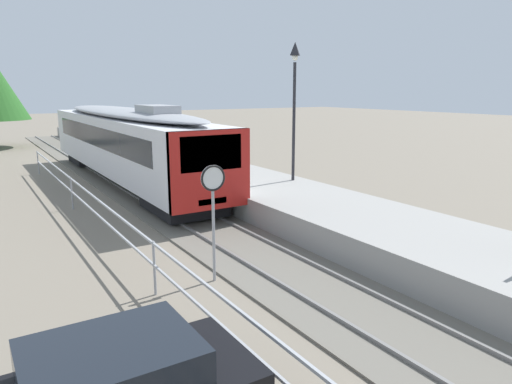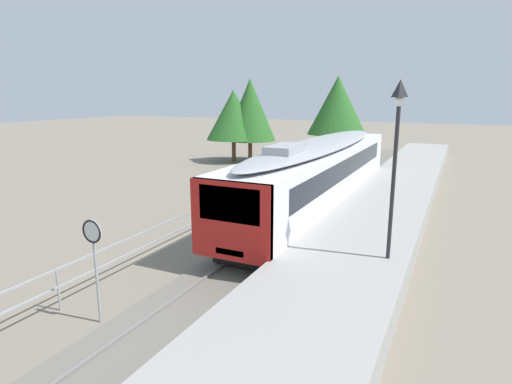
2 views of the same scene
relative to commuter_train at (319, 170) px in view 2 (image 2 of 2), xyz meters
The scene contains 10 objects.
ground_plane 4.70m from the commuter_train, 135.79° to the right, with size 160.00×160.00×0.00m, color slate.
track_rails 3.60m from the commuter_train, 90.00° to the right, with size 3.20×60.00×0.14m.
commuter_train is the anchor object (origin of this frame).
station_platform 4.69m from the commuter_train, 41.93° to the right, with size 3.90×60.00×0.90m, color #999691.
platform_lamp_mid_platform 9.01m from the commuter_train, 58.28° to the right, with size 0.34×0.34×5.35m.
speed_limit_sign 13.05m from the commuter_train, 98.04° to the right, with size 0.61×0.10×2.81m.
carpark_fence 13.39m from the commuter_train, 104.33° to the right, with size 0.06×36.06×1.25m.
tree_behind_carpark 17.58m from the commuter_train, 127.90° to the left, with size 4.52×4.52×7.25m.
tree_behind_station_far 17.71m from the commuter_train, 132.67° to the left, with size 4.79×4.79×6.26m.
tree_distant_left 20.31m from the commuter_train, 102.87° to the left, with size 5.53×5.53×7.58m.
Camera 2 is at (6.23, 4.68, 5.81)m, focal length 29.81 mm.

